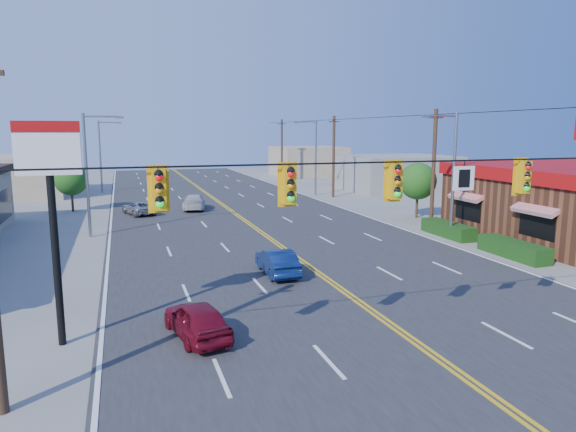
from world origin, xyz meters
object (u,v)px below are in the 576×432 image
object	(u,v)px
signal_span	(426,198)
car_white	(194,202)
car_magenta	(197,321)
car_blue	(277,263)
car_silver	(139,209)
pizza_hut_sign	(51,187)

from	to	relation	value
signal_span	car_white	xyz separation A→B (m)	(-2.79, 31.55, -4.22)
signal_span	car_magenta	distance (m)	8.46
signal_span	car_blue	distance (m)	10.64
car_blue	car_white	distance (m)	22.00
car_blue	car_silver	world-z (taller)	car_blue
car_white	car_silver	distance (m)	4.93
car_magenta	car_silver	xyz separation A→B (m)	(-0.92, 27.11, -0.07)
signal_span	car_blue	bearing A→B (deg)	100.88
signal_span	pizza_hut_sign	xyz separation A→B (m)	(-10.88, 4.00, 0.30)
car_magenta	pizza_hut_sign	bearing A→B (deg)	-23.01
signal_span	pizza_hut_sign	world-z (taller)	signal_span
car_blue	car_silver	xyz separation A→B (m)	(-5.69, 20.63, -0.07)
pizza_hut_sign	car_silver	xyz separation A→B (m)	(3.35, 26.20, -4.63)
pizza_hut_sign	signal_span	bearing A→B (deg)	-20.19
car_blue	car_silver	size ratio (longest dim) A/B	0.96
signal_span	pizza_hut_sign	bearing A→B (deg)	159.81
car_magenta	car_blue	world-z (taller)	car_blue
signal_span	car_blue	size ratio (longest dim) A/B	6.44
signal_span	car_silver	bearing A→B (deg)	104.00
pizza_hut_sign	car_white	distance (m)	29.07
car_white	signal_span	bearing A→B (deg)	105.07
signal_span	car_silver	world-z (taller)	signal_span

